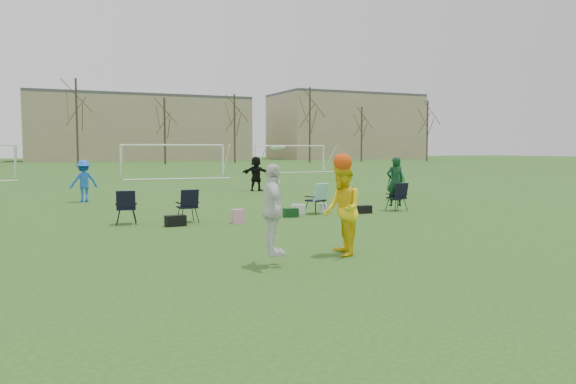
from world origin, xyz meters
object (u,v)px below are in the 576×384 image
center_contest (319,208)px  goal_right (291,151)px  fielder_blue (84,181)px  fielder_black (256,174)px  fielder_green_far (397,181)px  goal_mid (173,152)px

center_contest → goal_right: size_ratio=0.33×
fielder_blue → fielder_black: 8.87m
center_contest → fielder_blue: bearing=102.9°
fielder_green_far → center_contest: bearing=-84.9°
fielder_green_far → goal_mid: goal_mid is taller
fielder_green_far → goal_right: goal_right is taller
fielder_blue → fielder_black: bearing=-174.4°
fielder_black → goal_mid: bearing=-44.2°
fielder_blue → fielder_green_far: size_ratio=1.05×
goal_mid → fielder_green_far: bearing=-73.2°
fielder_blue → center_contest: bearing=90.6°
fielder_green_far → fielder_black: fielder_black is taller
goal_mid → goal_right: same height
fielder_blue → goal_right: (19.29, 22.41, 1.08)m
fielder_blue → center_contest: 14.65m
fielder_green_far → fielder_black: (-3.58, 7.09, 0.07)m
fielder_black → fielder_green_far: bearing=157.8°
fielder_blue → fielder_green_far: 12.80m
goal_right → fielder_green_far: bearing=-113.2°
fielder_blue → goal_mid: bearing=-126.2°
fielder_blue → center_contest: size_ratio=0.69×
fielder_blue → center_contest: (3.27, -14.28, 0.15)m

